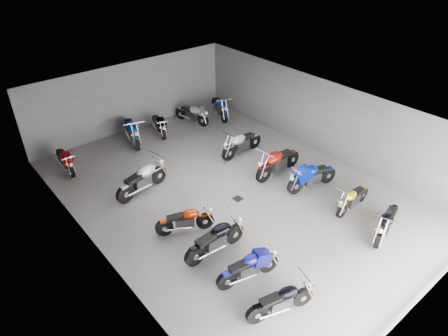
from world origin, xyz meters
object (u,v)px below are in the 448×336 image
Objects in this scene: motorcycle_left_f at (142,179)px; motorcycle_right_b at (353,199)px; motorcycle_left_d at (185,220)px; motorcycle_right_d at (278,162)px; motorcycle_left_a at (281,300)px; motorcycle_right_c at (312,176)px; motorcycle_back_d at (159,124)px; motorcycle_back_a at (65,160)px; motorcycle_right_a at (387,222)px; motorcycle_back_f at (220,107)px; motorcycle_left_c at (216,239)px; motorcycle_back_e at (192,114)px; motorcycle_right_f at (241,143)px; motorcycle_back_c at (132,131)px; motorcycle_left_b at (249,267)px; drain_grate at (238,199)px.

motorcycle_left_f is 1.21× the size of motorcycle_right_b.
motorcycle_left_d is 4.75m from motorcycle_right_d.
motorcycle_left_d is (-0.04, 4.15, -0.00)m from motorcycle_left_a.
motorcycle_right_c is at bearing 139.03° from motorcycle_left_a.
motorcycle_right_d reaches higher than motorcycle_back_d.
motorcycle_left_d is 6.31m from motorcycle_back_a.
motorcycle_right_a reaches higher than motorcycle_back_a.
motorcycle_back_f is (6.35, 10.21, 0.07)m from motorcycle_left_a.
motorcycle_right_b is at bearing 75.30° from motorcycle_left_c.
motorcycle_right_a is 0.97× the size of motorcycle_back_f.
motorcycle_back_e is (6.46, 0.26, 0.02)m from motorcycle_back_a.
motorcycle_right_d is at bearing 151.20° from motorcycle_left_a.
motorcycle_back_d is at bearing 160.48° from motorcycle_left_c.
motorcycle_right_f reaches higher than motorcycle_back_a.
motorcycle_right_c is 0.92× the size of motorcycle_back_c.
motorcycle_left_d is 0.89× the size of motorcycle_back_e.
motorcycle_back_a is at bearing 16.42° from motorcycle_right_a.
motorcycle_right_b is (0.29, 1.47, -0.05)m from motorcycle_right_a.
motorcycle_back_c reaches higher than motorcycle_left_f.
motorcycle_left_c is at bearing -9.46° from motorcycle_left_f.
motorcycle_back_e is at bearing 164.84° from motorcycle_left_b.
motorcycle_right_d is (-0.08, 4.68, 0.07)m from motorcycle_right_a.
motorcycle_back_a is at bearing -140.88° from motorcycle_left_d.
motorcycle_right_b is at bearing 126.05° from motorcycle_back_c.
motorcycle_right_c is at bearing -0.57° from motorcycle_right_b.
motorcycle_back_f reaches higher than drain_grate.
motorcycle_back_f is at bearing 0.36° from motorcycle_right_c.
motorcycle_back_d is (3.03, 6.44, 0.01)m from motorcycle_left_d.
motorcycle_left_c is 0.92× the size of motorcycle_right_d.
motorcycle_right_d is at bearing -14.15° from motorcycle_right_a.
motorcycle_back_c is (1.62, 10.64, 0.11)m from motorcycle_left_a.
motorcycle_right_f is 1.04× the size of motorcycle_back_f.
motorcycle_back_d reaches higher than motorcycle_back_a.
motorcycle_back_a reaches higher than motorcycle_left_a.
motorcycle_back_f is (1.69, 3.51, 0.00)m from motorcycle_right_f.
motorcycle_right_b is (4.92, 0.05, -0.02)m from motorcycle_left_b.
motorcycle_right_d is at bearing 5.93° from drain_grate.
motorcycle_left_d is 8.05m from motorcycle_back_e.
motorcycle_left_d is at bearing 58.06° from motorcycle_right_b.
motorcycle_right_d reaches higher than motorcycle_right_f.
motorcycle_right_f is (2.25, 2.33, 0.52)m from drain_grate.
motorcycle_back_e is (3.25, -0.11, -0.09)m from motorcycle_back_c.
motorcycle_left_b is at bearing 76.04° from motorcycle_back_f.
motorcycle_back_c is 3.26m from motorcycle_back_e.
motorcycle_left_f is (0.03, 6.96, 0.09)m from motorcycle_left_a.
motorcycle_left_c is at bearing 94.74° from motorcycle_back_c.
motorcycle_left_c is at bearing 109.81° from motorcycle_right_d.
motorcycle_right_d reaches higher than motorcycle_back_e.
motorcycle_left_d is at bearing 90.07° from motorcycle_right_c.
motorcycle_right_f is 1.13× the size of motorcycle_back_a.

